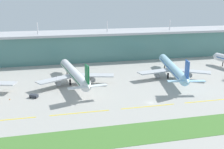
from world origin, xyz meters
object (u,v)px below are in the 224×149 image
object	(u,v)px
airliner_near_middle	(74,74)
pushback_tug	(34,96)
safety_cone_left_wingtip	(10,99)
airliner_far_middle	(173,68)

from	to	relation	value
airliner_near_middle	pushback_tug	size ratio (longest dim) A/B	13.55
pushback_tug	safety_cone_left_wingtip	distance (m)	12.46
airliner_far_middle	pushback_tug	size ratio (longest dim) A/B	14.27
airliner_far_middle	safety_cone_left_wingtip	bearing A→B (deg)	-169.90
pushback_tug	safety_cone_left_wingtip	world-z (taller)	pushback_tug
airliner_near_middle	pushback_tug	bearing A→B (deg)	-141.36
airliner_near_middle	airliner_far_middle	xyz separation A→B (m)	(64.94, -1.39, 0.00)
airliner_near_middle	safety_cone_left_wingtip	distance (m)	41.84
pushback_tug	safety_cone_left_wingtip	size ratio (longest dim) A/B	7.16
pushback_tug	safety_cone_left_wingtip	xyz separation A→B (m)	(-12.44, -0.21, -0.75)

